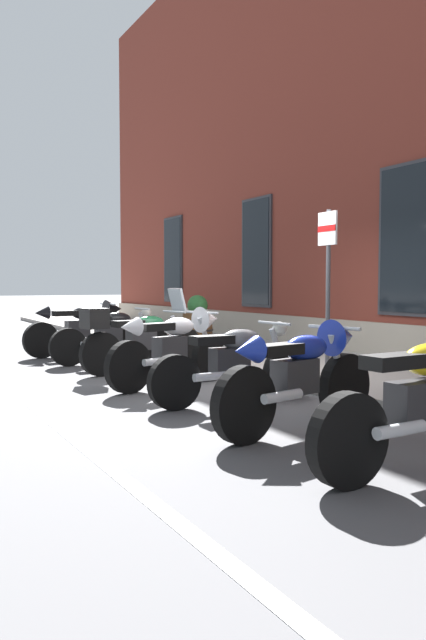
{
  "coord_description": "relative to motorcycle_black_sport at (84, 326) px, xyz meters",
  "views": [
    {
      "loc": [
        7.3,
        -4.65,
        1.36
      ],
      "look_at": [
        -0.87,
        -0.19,
        0.82
      ],
      "focal_mm": 34.12,
      "sensor_mm": 36.0,
      "label": 1
    }
  ],
  "objects": [
    {
      "name": "ground_plane",
      "position": [
        4.12,
        1.25,
        -0.57
      ],
      "size": [
        140.0,
        140.0,
        0.0
      ],
      "primitive_type": "plane",
      "color": "#4C4C4F"
    },
    {
      "name": "sidewalk",
      "position": [
        4.12,
        2.74,
        -0.51
      ],
      "size": [
        33.36,
        2.98,
        0.13
      ],
      "primitive_type": "cube",
      "color": "gray",
      "rests_on": "ground_plane"
    },
    {
      "name": "lane_stripe",
      "position": [
        4.12,
        -1.95,
        -0.57
      ],
      "size": [
        33.36,
        0.12,
        0.01
      ],
      "primitive_type": "cube",
      "color": "silver",
      "rests_on": "ground_plane"
    },
    {
      "name": "motorcycle_black_sport",
      "position": [
        0.0,
        0.0,
        0.0
      ],
      "size": [
        0.62,
        2.21,
        1.06
      ],
      "color": "black",
      "rests_on": "ground_plane"
    },
    {
      "name": "motorcycle_black_naked",
      "position": [
        1.4,
        0.08,
        -0.1
      ],
      "size": [
        0.62,
        2.16,
        0.95
      ],
      "color": "black",
      "rests_on": "ground_plane"
    },
    {
      "name": "motorcycle_green_touring",
      "position": [
        2.67,
        0.05,
        -0.03
      ],
      "size": [
        0.73,
        2.14,
        1.3
      ],
      "color": "black",
      "rests_on": "ground_plane"
    },
    {
      "name": "motorcycle_white_sport",
      "position": [
        4.08,
        0.05,
        -0.0
      ],
      "size": [
        0.8,
        2.07,
        1.05
      ],
      "color": "black",
      "rests_on": "ground_plane"
    },
    {
      "name": "motorcycle_grey_naked",
      "position": [
        5.47,
        0.13,
        -0.11
      ],
      "size": [
        0.62,
        2.11,
        0.92
      ],
      "color": "black",
      "rests_on": "ground_plane"
    },
    {
      "name": "motorcycle_blue_sport",
      "position": [
        6.89,
        0.03,
        -0.02
      ],
      "size": [
        0.7,
        2.04,
        1.02
      ],
      "color": "black",
      "rests_on": "ground_plane"
    },
    {
      "name": "motorcycle_yellow_naked",
      "position": [
        8.31,
        0.03,
        -0.08
      ],
      "size": [
        0.62,
        2.08,
        1.0
      ],
      "color": "black",
      "rests_on": "ground_plane"
    },
    {
      "name": "parking_sign",
      "position": [
        5.04,
        1.82,
        1.0
      ],
      "size": [
        0.36,
        0.07,
        2.22
      ],
      "color": "#4C4C51",
      "rests_on": "sidewalk"
    },
    {
      "name": "barrel_planter",
      "position": [
        0.85,
        2.02,
        -0.0
      ],
      "size": [
        0.62,
        0.62,
        1.03
      ],
      "color": "brown",
      "rests_on": "sidewalk"
    }
  ]
}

